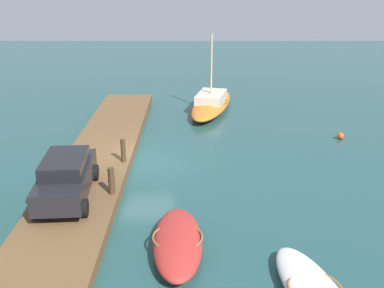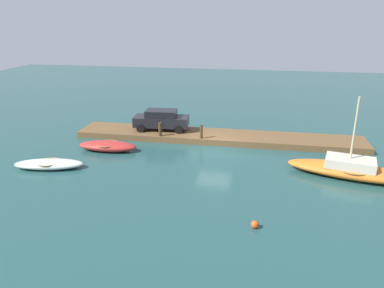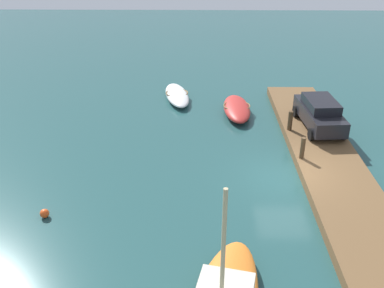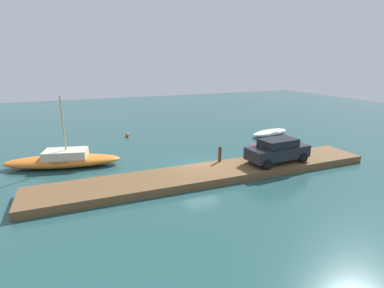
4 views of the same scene
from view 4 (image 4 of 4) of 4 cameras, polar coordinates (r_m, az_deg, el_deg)
ground_plane at (r=21.32m, az=1.47°, el=-4.14°), size 84.00×84.00×0.00m
dock_platform at (r=19.42m, az=4.04°, el=-5.47°), size 22.20×3.10×0.47m
rowboat_red at (r=26.38m, az=15.02°, el=0.01°), size 4.28×1.68×0.69m
sailboat_orange at (r=22.85m, az=-22.96°, el=-2.74°), size 8.00×3.76×4.93m
rowboat_white at (r=30.71m, az=14.40°, el=2.10°), size 4.55×2.23×0.57m
mooring_post_west at (r=20.74m, az=5.23°, el=-1.86°), size 0.22×0.22×1.07m
mooring_post_mid_west at (r=22.35m, az=12.54°, el=-0.91°), size 0.24×0.24×1.06m
parked_car at (r=21.20m, az=15.75°, el=-1.11°), size 4.46×2.18×1.63m
marker_buoy at (r=29.83m, az=-12.07°, el=1.64°), size 0.37×0.37×0.37m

